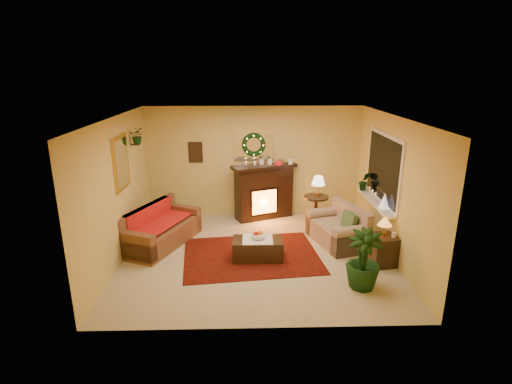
{
  "coord_description": "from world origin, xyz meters",
  "views": [
    {
      "loc": [
        -0.2,
        -6.92,
        3.39
      ],
      "look_at": [
        0.0,
        0.35,
        1.15
      ],
      "focal_mm": 28.0,
      "sensor_mm": 36.0,
      "label": 1
    }
  ],
  "objects_px": {
    "fireplace": "(264,195)",
    "coffee_table": "(258,248)",
    "sofa": "(161,224)",
    "side_table_round": "(315,213)",
    "end_table_square": "(382,250)",
    "loveseat": "(337,223)"
  },
  "relations": [
    {
      "from": "side_table_round",
      "to": "coffee_table",
      "type": "relative_size",
      "value": 0.77
    },
    {
      "from": "sofa",
      "to": "side_table_round",
      "type": "relative_size",
      "value": 2.56
    },
    {
      "from": "side_table_round",
      "to": "coffee_table",
      "type": "xyz_separation_m",
      "value": [
        -1.35,
        -1.58,
        -0.12
      ]
    },
    {
      "from": "fireplace",
      "to": "side_table_round",
      "type": "distance_m",
      "value": 1.3
    },
    {
      "from": "sofa",
      "to": "fireplace",
      "type": "height_order",
      "value": "fireplace"
    },
    {
      "from": "sofa",
      "to": "side_table_round",
      "type": "distance_m",
      "value": 3.37
    },
    {
      "from": "fireplace",
      "to": "loveseat",
      "type": "distance_m",
      "value": 2.08
    },
    {
      "from": "end_table_square",
      "to": "coffee_table",
      "type": "distance_m",
      "value": 2.26
    },
    {
      "from": "fireplace",
      "to": "sofa",
      "type": "bearing_deg",
      "value": -167.41
    },
    {
      "from": "side_table_round",
      "to": "fireplace",
      "type": "bearing_deg",
      "value": 151.88
    },
    {
      "from": "fireplace",
      "to": "loveseat",
      "type": "height_order",
      "value": "fireplace"
    },
    {
      "from": "side_table_round",
      "to": "coffee_table",
      "type": "distance_m",
      "value": 2.08
    },
    {
      "from": "fireplace",
      "to": "end_table_square",
      "type": "bearing_deg",
      "value": -72.93
    },
    {
      "from": "sofa",
      "to": "side_table_round",
      "type": "xyz_separation_m",
      "value": [
        3.25,
        0.88,
        -0.1
      ]
    },
    {
      "from": "side_table_round",
      "to": "end_table_square",
      "type": "height_order",
      "value": "side_table_round"
    },
    {
      "from": "end_table_square",
      "to": "coffee_table",
      "type": "relative_size",
      "value": 0.6
    },
    {
      "from": "side_table_round",
      "to": "coffee_table",
      "type": "height_order",
      "value": "side_table_round"
    },
    {
      "from": "sofa",
      "to": "coffee_table",
      "type": "height_order",
      "value": "sofa"
    },
    {
      "from": "fireplace",
      "to": "end_table_square",
      "type": "relative_size",
      "value": 2.41
    },
    {
      "from": "fireplace",
      "to": "coffee_table",
      "type": "xyz_separation_m",
      "value": [
        -0.21,
        -2.18,
        -0.34
      ]
    },
    {
      "from": "loveseat",
      "to": "end_table_square",
      "type": "bearing_deg",
      "value": -74.12
    },
    {
      "from": "sofa",
      "to": "side_table_round",
      "type": "bearing_deg",
      "value": 38.6
    }
  ]
}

